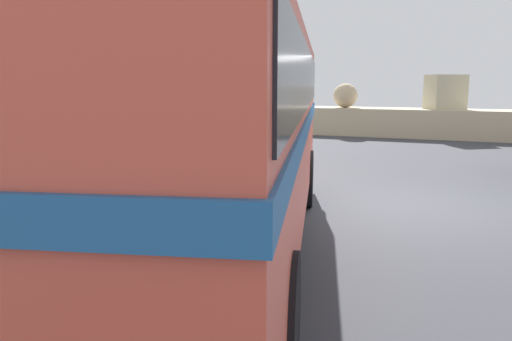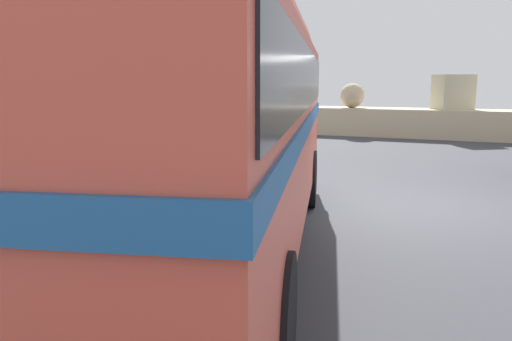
% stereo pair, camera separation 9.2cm
% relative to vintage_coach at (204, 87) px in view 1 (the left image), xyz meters
% --- Properties ---
extents(ground, '(32.00, 26.00, 0.02)m').
position_rel_vintage_coach_xyz_m(ground, '(1.93, 3.36, -2.04)').
color(ground, '#38393F').
extents(breakwater, '(31.36, 2.24, 2.45)m').
position_rel_vintage_coach_xyz_m(breakwater, '(2.06, 15.13, -1.33)').
color(breakwater, '#C1B18F').
rests_on(breakwater, ground).
extents(vintage_coach, '(4.57, 8.91, 3.70)m').
position_rel_vintage_coach_xyz_m(vintage_coach, '(0.00, 0.00, 0.00)').
color(vintage_coach, black).
rests_on(vintage_coach, ground).
extents(second_coach, '(3.96, 8.88, 3.70)m').
position_rel_vintage_coach_xyz_m(second_coach, '(-4.68, 1.96, 0.00)').
color(second_coach, black).
rests_on(second_coach, ground).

